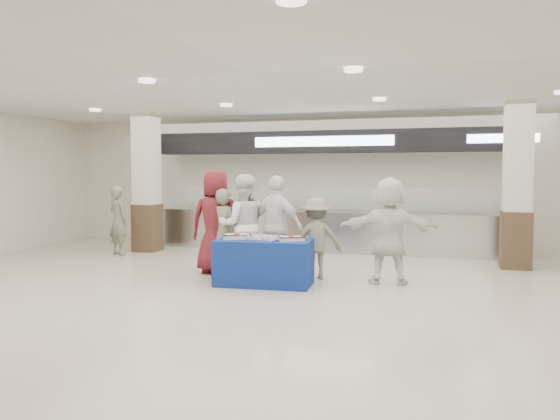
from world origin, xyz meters
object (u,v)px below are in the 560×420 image
(soldier_bg, at_px, (119,220))
(chef_short, at_px, (277,227))
(chef_tall, at_px, (243,225))
(sheet_cake_left, at_px, (237,236))
(soldier_a, at_px, (224,232))
(civilian_white, at_px, (389,231))
(civilian_maroon, at_px, (216,221))
(cupcake_tray, at_px, (264,238))
(display_table, at_px, (264,262))
(soldier_b, at_px, (316,238))
(sheet_cake_right, at_px, (291,238))

(soldier_bg, bearing_deg, chef_short, -174.89)
(chef_tall, xyz_separation_m, soldier_bg, (-3.54, 1.52, -0.13))
(sheet_cake_left, bearing_deg, soldier_bg, 149.57)
(soldier_a, xyz_separation_m, civilian_white, (2.92, 0.05, 0.11))
(soldier_bg, bearing_deg, civilian_maroon, 179.90)
(chef_tall, distance_m, soldier_bg, 3.85)
(sheet_cake_left, bearing_deg, soldier_a, 127.97)
(cupcake_tray, xyz_separation_m, soldier_a, (-0.98, 0.66, -0.01))
(cupcake_tray, distance_m, soldier_bg, 4.70)
(display_table, bearing_deg, chef_tall, 129.22)
(display_table, height_order, soldier_bg, soldier_bg)
(chef_tall, xyz_separation_m, chef_short, (0.63, 0.00, -0.01))
(soldier_b, bearing_deg, chef_tall, -17.02)
(sheet_cake_right, bearing_deg, cupcake_tray, -173.94)
(sheet_cake_right, bearing_deg, civilian_maroon, 155.60)
(cupcake_tray, bearing_deg, civilian_white, 20.24)
(sheet_cake_right, bearing_deg, chef_short, 124.55)
(chef_tall, distance_m, soldier_b, 1.32)
(cupcake_tray, height_order, chef_tall, chef_tall)
(civilian_maroon, bearing_deg, cupcake_tray, 137.69)
(sheet_cake_right, distance_m, cupcake_tray, 0.44)
(display_table, height_order, sheet_cake_left, sheet_cake_left)
(cupcake_tray, distance_m, soldier_b, 1.06)
(sheet_cake_left, distance_m, civilian_white, 2.52)
(sheet_cake_left, height_order, cupcake_tray, sheet_cake_left)
(civilian_maroon, distance_m, soldier_bg, 3.28)
(display_table, xyz_separation_m, soldier_b, (0.69, 0.78, 0.33))
(civilian_white, bearing_deg, display_table, 10.21)
(display_table, distance_m, chef_short, 0.83)
(sheet_cake_right, xyz_separation_m, chef_tall, (-1.05, 0.62, 0.11))
(civilian_maroon, distance_m, civilian_white, 3.13)
(civilian_white, distance_m, soldier_bg, 6.27)
(chef_tall, relative_size, civilian_white, 1.02)
(cupcake_tray, bearing_deg, chef_short, 88.93)
(display_table, xyz_separation_m, civilian_white, (1.95, 0.69, 0.51))
(sheet_cake_left, distance_m, chef_short, 0.81)
(sheet_cake_left, xyz_separation_m, civilian_maroon, (-0.71, 0.76, 0.15))
(civilian_maroon, bearing_deg, soldier_b, 171.63)
(chef_short, bearing_deg, civilian_white, -159.06)
(sheet_cake_right, bearing_deg, soldier_a, 156.53)
(cupcake_tray, distance_m, civilian_maroon, 1.44)
(civilian_maroon, bearing_deg, sheet_cake_right, 146.63)
(display_table, bearing_deg, civilian_white, 15.43)
(soldier_b, xyz_separation_m, soldier_bg, (-4.83, 1.38, 0.07))
(civilian_maroon, distance_m, chef_short, 1.22)
(civilian_white, bearing_deg, sheet_cake_left, 6.50)
(display_table, distance_m, chef_tall, 1.03)
(cupcake_tray, relative_size, soldier_a, 0.32)
(display_table, distance_m, soldier_a, 1.23)
(display_table, bearing_deg, cupcake_tray, -60.88)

